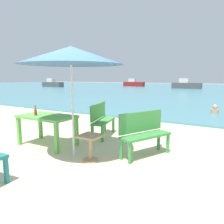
# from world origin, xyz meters

# --- Properties ---
(ground_plane) EXTENTS (120.00, 120.00, 0.00)m
(ground_plane) POSITION_xyz_m (0.00, 0.00, 0.00)
(ground_plane) COLOR beige
(sea_water) EXTENTS (120.00, 50.00, 0.08)m
(sea_water) POSITION_xyz_m (0.00, 30.00, 0.04)
(sea_water) COLOR teal
(sea_water) RESTS_ON ground_plane
(picnic_table_green) EXTENTS (1.40, 0.80, 0.76)m
(picnic_table_green) POSITION_xyz_m (-1.26, 0.89, 0.65)
(picnic_table_green) COLOR #60B24C
(picnic_table_green) RESTS_ON ground_plane
(beer_bottle_amber) EXTENTS (0.07, 0.07, 0.26)m
(beer_bottle_amber) POSITION_xyz_m (-1.48, 0.73, 0.85)
(beer_bottle_amber) COLOR brown
(beer_bottle_amber) RESTS_ON picnic_table_green
(patio_umbrella) EXTENTS (2.10, 2.10, 2.30)m
(patio_umbrella) POSITION_xyz_m (-0.17, 0.59, 2.12)
(patio_umbrella) COLOR silver
(patio_umbrella) RESTS_ON ground_plane
(side_table_wood) EXTENTS (0.44, 0.44, 0.54)m
(side_table_wood) POSITION_xyz_m (0.27, 0.59, 0.35)
(side_table_wood) COLOR tan
(side_table_wood) RESTS_ON ground_plane
(bench_green_left) EXTENTS (0.83, 1.24, 0.95)m
(bench_green_left) POSITION_xyz_m (1.08, 1.44, 0.54)
(bench_green_left) COLOR #3D8C42
(bench_green_left) RESTS_ON ground_plane
(bench_green_right) EXTENTS (0.65, 1.25, 0.95)m
(bench_green_right) POSITION_xyz_m (-0.56, 2.27, 0.54)
(bench_green_right) COLOR #4C9E47
(bench_green_right) RESTS_ON ground_plane
(swimmer_person) EXTENTS (0.34, 0.34, 0.41)m
(swimmer_person) POSITION_xyz_m (1.94, 7.74, 0.24)
(swimmer_person) COLOR tan
(swimmer_person) RESTS_ON sea_water
(boat_barge) EXTENTS (4.05, 1.10, 1.47)m
(boat_barge) POSITION_xyz_m (-3.72, 29.41, 0.61)
(boat_barge) COLOR #4C4C4C
(boat_barge) RESTS_ON sea_water
(boat_sailboat) EXTENTS (3.79, 1.03, 1.38)m
(boat_sailboat) POSITION_xyz_m (-13.57, 32.91, 0.58)
(boat_sailboat) COLOR maroon
(boat_sailboat) RESTS_ON sea_water
(boat_fishing_trawler) EXTENTS (3.96, 1.08, 1.44)m
(boat_fishing_trawler) POSITION_xyz_m (-24.32, 23.73, 0.60)
(boat_fishing_trawler) COLOR #4C4C4C
(boat_fishing_trawler) RESTS_ON sea_water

